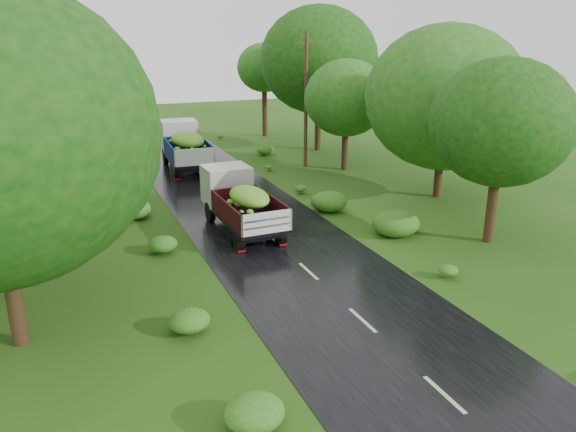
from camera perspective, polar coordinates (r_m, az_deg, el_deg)
ground at (r=14.92m, az=15.57°, el=-17.10°), size 120.00×120.00×0.00m
road at (r=18.45m, az=6.02°, el=-9.12°), size 6.50×80.00×0.02m
road_lines at (r=19.23m, az=4.59°, el=-7.83°), size 0.12×69.60×0.00m
truck_near at (r=24.81m, az=-4.96°, el=1.73°), size 2.24×6.01×2.51m
truck_far at (r=36.61m, az=-10.50°, el=7.20°), size 2.73×6.82×2.81m
utility_pole at (r=36.22m, az=1.83°, el=11.72°), size 1.46×0.27×8.36m
trees_right at (r=34.89m, az=7.75°, el=13.19°), size 5.85×30.16×8.32m
shrubs at (r=25.94m, az=-3.41°, el=0.04°), size 11.90×44.00×0.70m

